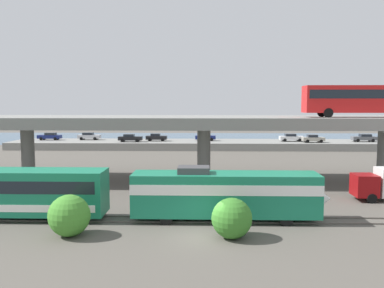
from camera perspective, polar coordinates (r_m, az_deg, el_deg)
ground_plane at (r=28.84m, az=1.58°, el=-12.58°), size 260.00×260.00×0.00m
rail_strip_near at (r=31.90m, az=1.59°, el=-10.66°), size 110.00×0.12×0.12m
rail_strip_far at (r=33.38m, az=1.59°, el=-9.91°), size 110.00×0.12×0.12m
train_locomotive at (r=32.20m, az=5.82°, el=-6.61°), size 15.13×3.04×4.18m
highway_overpass at (r=47.44m, az=1.64°, el=2.78°), size 96.00×10.70×7.45m
transit_bus_on_overpass at (r=48.62m, az=22.03°, el=5.84°), size 12.00×2.68×3.40m
pier_parking_lot at (r=82.80m, az=1.64°, el=-0.08°), size 76.20×10.49×1.42m
parked_car_0 at (r=82.89m, az=-4.90°, el=0.94°), size 4.12×1.86×1.50m
parked_car_1 at (r=89.60m, az=-18.87°, el=1.01°), size 4.64×1.82×1.50m
parked_car_2 at (r=83.23m, az=1.82°, el=0.98°), size 4.04×1.86×1.50m
parked_car_3 at (r=84.20m, az=13.40°, el=0.88°), size 4.61×2.00×1.50m
parked_car_4 at (r=82.81m, az=16.21°, el=0.73°), size 4.11×1.91×1.50m
parked_car_5 at (r=81.83m, az=-8.46°, el=0.84°), size 4.58×1.84×1.50m
parked_car_6 at (r=87.78m, az=22.47°, el=0.79°), size 4.62×1.86×1.50m
parked_car_7 at (r=87.74m, az=-13.90°, el=1.06°), size 4.46×1.95×1.50m
harbor_water at (r=105.77m, az=1.64°, el=0.80°), size 140.00×36.00×0.01m
shrub_left at (r=29.78m, az=-16.44°, el=-9.36°), size 2.85×2.85×2.85m
shrub_right at (r=28.28m, az=5.46°, el=-10.08°), size 2.73×2.73×2.73m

